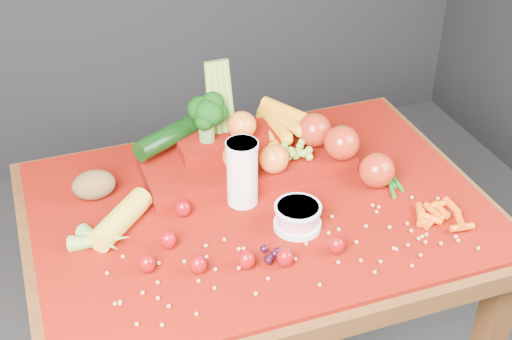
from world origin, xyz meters
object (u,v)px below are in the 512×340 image
object	(u,v)px
milk_glass	(242,171)
yogurt_bowl	(298,216)
produce_mound	(258,148)
table	(259,240)

from	to	relation	value
milk_glass	yogurt_bowl	bearing A→B (deg)	-57.65
milk_glass	produce_mound	size ratio (longest dim) A/B	0.28
table	milk_glass	size ratio (longest dim) A/B	6.64
milk_glass	yogurt_bowl	size ratio (longest dim) A/B	1.52
table	produce_mound	distance (m)	0.23
yogurt_bowl	produce_mound	size ratio (longest dim) A/B	0.18
yogurt_bowl	table	bearing A→B (deg)	116.54
milk_glass	yogurt_bowl	world-z (taller)	milk_glass
yogurt_bowl	produce_mound	world-z (taller)	produce_mound
milk_glass	produce_mound	bearing A→B (deg)	55.64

